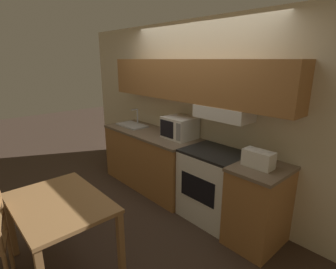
# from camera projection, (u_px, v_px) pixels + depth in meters

# --- Properties ---
(ground_plane) EXTENTS (16.00, 16.00, 0.00)m
(ground_plane) POSITION_uv_depth(u_px,v_px,m) (193.00, 192.00, 4.13)
(ground_plane) COLOR #3D2D23
(wall_back) EXTENTS (5.44, 0.38, 2.55)m
(wall_back) POSITION_uv_depth(u_px,v_px,m) (194.00, 99.00, 3.67)
(wall_back) COLOR beige
(wall_back) RESTS_ON ground_plane
(lower_counter_main) EXTENTS (1.76, 0.66, 0.92)m
(lower_counter_main) POSITION_uv_depth(u_px,v_px,m) (151.00, 159.00, 4.26)
(lower_counter_main) COLOR #A36B38
(lower_counter_main) RESTS_ON ground_plane
(lower_counter_right_stub) EXTENTS (0.54, 0.66, 0.92)m
(lower_counter_right_stub) POSITION_uv_depth(u_px,v_px,m) (258.00, 206.00, 2.90)
(lower_counter_right_stub) COLOR #A36B38
(lower_counter_right_stub) RESTS_ON ground_plane
(stove_range) EXTENTS (0.75, 0.61, 0.92)m
(stove_range) POSITION_uv_depth(u_px,v_px,m) (213.00, 185.00, 3.37)
(stove_range) COLOR white
(stove_range) RESTS_ON ground_plane
(microwave) EXTENTS (0.44, 0.38, 0.31)m
(microwave) POSITION_uv_depth(u_px,v_px,m) (180.00, 128.00, 3.76)
(microwave) COLOR white
(microwave) RESTS_ON lower_counter_main
(toaster) EXTENTS (0.33, 0.16, 0.18)m
(toaster) POSITION_uv_depth(u_px,v_px,m) (258.00, 159.00, 2.76)
(toaster) COLOR white
(toaster) RESTS_ON lower_counter_right_stub
(sink_basin) EXTENTS (0.55, 0.32, 0.28)m
(sink_basin) POSITION_uv_depth(u_px,v_px,m) (132.00, 125.00, 4.49)
(sink_basin) COLOR #B7BABF
(sink_basin) RESTS_ON lower_counter_main
(dining_table) EXTENTS (1.09, 0.78, 0.72)m
(dining_table) POSITION_uv_depth(u_px,v_px,m) (60.00, 210.00, 2.52)
(dining_table) COLOR #9E7042
(dining_table) RESTS_ON ground_plane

